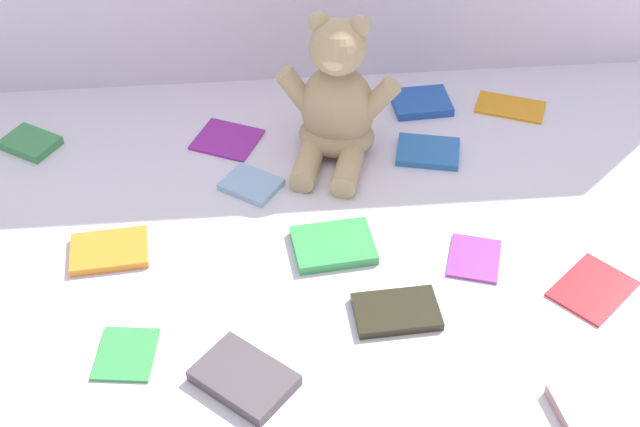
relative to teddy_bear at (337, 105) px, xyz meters
The scene contains 16 objects.
ground_plane 0.22m from the teddy_bear, 113.40° to the right, with size 3.20×3.20×0.00m, color silver.
teddy_bear is the anchor object (origin of this frame).
book_case_0 0.20m from the teddy_bear, 149.87° to the right, with size 0.07×0.09×0.01m, color #8EB0DC.
book_case_1 0.56m from the teddy_bear, 127.63° to the right, with size 0.08×0.09×0.01m, color #38934A.
book_case_2 0.36m from the teddy_bear, 16.25° to the left, with size 0.07×0.12×0.01m, color orange.
book_case_3 0.23m from the teddy_bear, 34.93° to the left, with size 0.09×0.11×0.02m, color #2353B0.
book_case_4 0.55m from the teddy_bear, behind, with size 0.07×0.09×0.02m, color #3F8C4F.
book_case_5 0.66m from the teddy_bear, 65.88° to the right, with size 0.08×0.11×0.02m, color #A67B7D.
book_case_6 0.22m from the teddy_bear, 167.04° to the left, with size 0.10×0.11×0.01m, color purple.
book_case_7 0.19m from the teddy_bear, ahead, with size 0.08×0.11×0.01m, color #2B65B1.
book_case_8 0.27m from the teddy_bear, 96.73° to the right, with size 0.10×0.12×0.02m, color green.
book_case_9 0.36m from the teddy_bear, 57.83° to the right, with size 0.08×0.09×0.01m, color #8B3891.
book_case_10 0.45m from the teddy_bear, 148.48° to the right, with size 0.08×0.12×0.01m, color orange.
book_case_11 0.41m from the teddy_bear, 83.19° to the right, with size 0.08×0.12×0.01m, color #2B281A.
book_case_12 0.51m from the teddy_bear, 47.13° to the right, with size 0.09×0.12×0.01m, color red.
book_case_13 0.53m from the teddy_bear, 109.31° to the right, with size 0.09×0.13×0.02m, color #4F464B.
Camera 1 is at (-0.06, -1.05, 0.95)m, focal length 49.51 mm.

